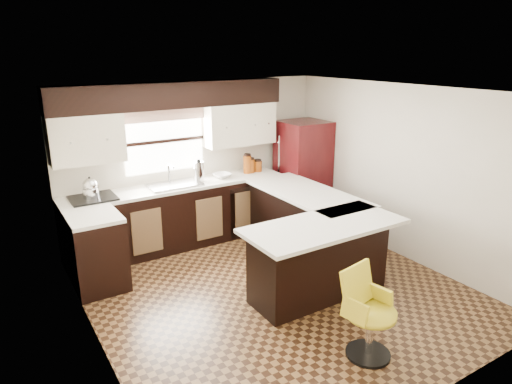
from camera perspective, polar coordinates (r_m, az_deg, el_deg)
floor at (r=5.75m, az=2.46°, el=-12.14°), size 4.40×4.40×0.00m
ceiling at (r=5.02m, az=2.82°, el=12.43°), size 4.40×4.40×0.00m
wall_back at (r=7.11m, az=-7.50°, el=4.01°), size 4.40×0.00×4.40m
wall_front at (r=3.80m, az=22.06°, el=-9.47°), size 4.40×0.00×4.40m
wall_left at (r=4.48m, az=-20.16°, el=-5.12°), size 0.00×4.40×4.40m
wall_right at (r=6.64m, az=17.74°, el=2.34°), size 0.00×4.40×4.40m
base_cab_back at (r=6.89m, az=-9.60°, el=-3.05°), size 3.30×0.60×0.90m
base_cab_left at (r=5.96m, az=-19.24°, el=-7.22°), size 0.60×0.70×0.90m
counter_back at (r=6.74m, az=-9.80°, el=0.71°), size 3.30×0.60×0.04m
counter_left at (r=5.78m, az=-19.71°, el=-2.95°), size 0.60×0.70×0.04m
soffit at (r=6.63m, az=-10.41°, el=11.85°), size 3.40×0.35×0.36m
upper_cab_left at (r=6.35m, az=-20.46°, el=6.23°), size 0.94×0.35×0.64m
upper_cab_right at (r=7.16m, az=-2.08°, el=8.48°), size 1.14×0.35×0.64m
window_pane at (r=6.83m, az=-11.37°, el=6.27°), size 1.20×0.02×0.90m
valance at (r=6.73m, az=-11.45°, el=9.47°), size 1.30×0.06×0.18m
sink at (r=6.70m, az=-10.15°, el=0.91°), size 0.75×0.45×0.03m
dishwasher at (r=7.08m, az=-1.21°, el=-2.42°), size 0.58×0.03×0.78m
cooktop at (r=6.39m, az=-19.72°, el=-0.72°), size 0.58×0.50×0.02m
peninsula_long at (r=6.49m, az=5.96°, el=-4.21°), size 0.60×1.95×0.90m
peninsula_return at (r=5.50m, az=7.87°, el=-8.46°), size 1.65×0.60×0.90m
counter_pen_long at (r=6.36m, az=6.45°, el=-0.16°), size 0.84×1.95×0.04m
counter_pen_return at (r=5.23m, az=8.55°, el=-4.21°), size 1.89×0.84×0.04m
refrigerator at (r=7.66m, az=5.84°, el=2.42°), size 0.74×0.71×1.72m
bar_chair at (r=4.58m, az=14.20°, el=-14.69°), size 0.55×0.55×0.89m
kettle at (r=6.34m, az=-20.01°, el=0.58°), size 0.21×0.21×0.28m
percolator at (r=6.83m, az=-7.15°, el=2.55°), size 0.15×0.15×0.30m
mixing_bowl at (r=7.03m, az=-4.27°, el=2.07°), size 0.30×0.30×0.07m
canister_large at (r=7.24m, az=-1.09°, el=3.46°), size 0.13×0.13×0.28m
canister_med at (r=7.28m, az=-0.67°, el=3.27°), size 0.13×0.13×0.21m
canister_small at (r=7.35m, az=0.23°, el=3.24°), size 0.13×0.13×0.17m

